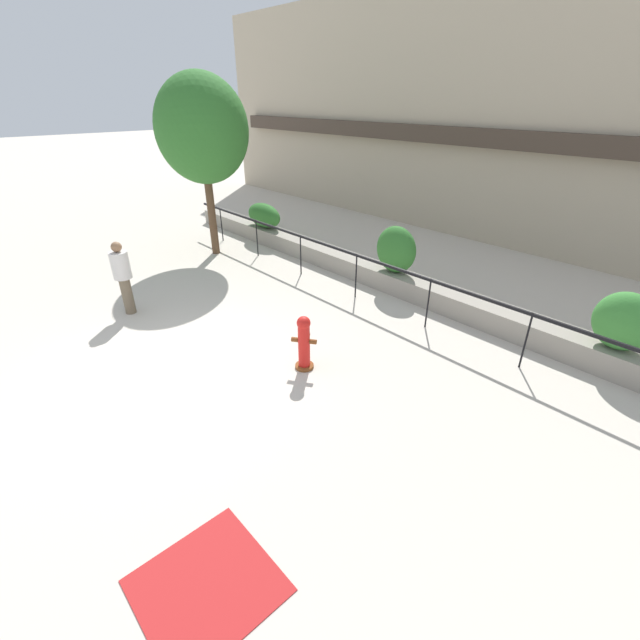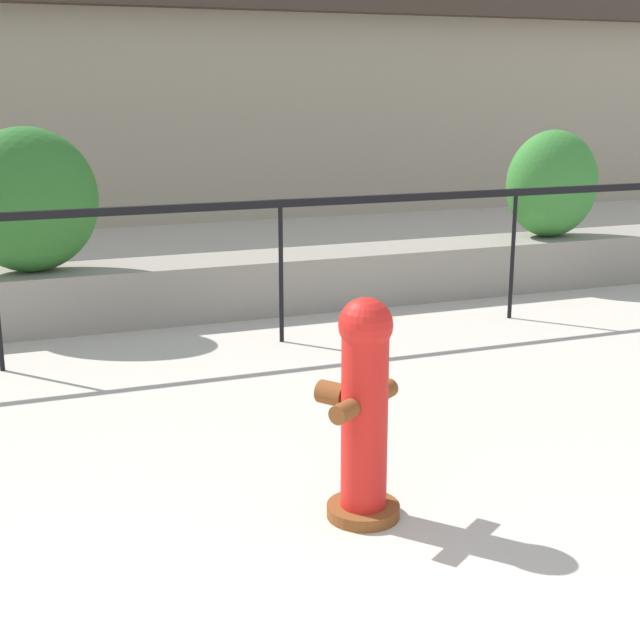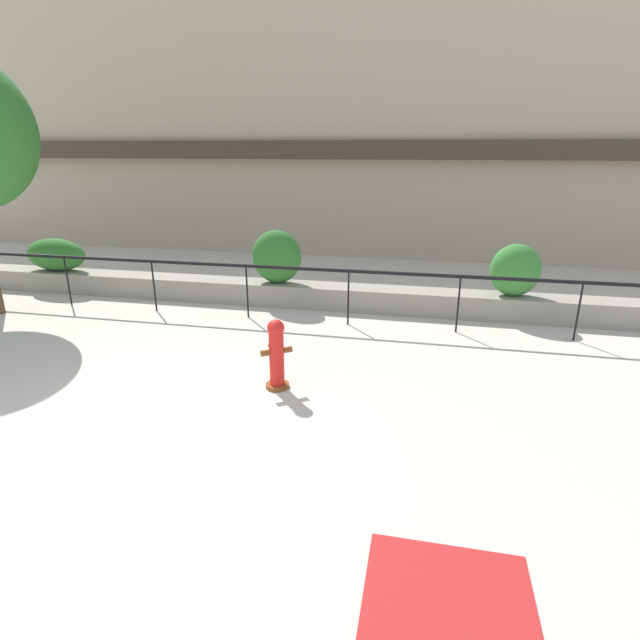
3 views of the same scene
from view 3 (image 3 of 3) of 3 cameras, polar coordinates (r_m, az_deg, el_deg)
ground_plane at (r=6.78m, az=-22.68°, el=-12.90°), size 120.00×120.00×0.00m
building_facade at (r=17.00m, az=-0.18°, el=21.00°), size 30.00×1.36×8.00m
planter_wall_low at (r=11.65m, az=-6.40°, el=3.17°), size 18.00×0.70×0.50m
fence_railing_segment at (r=10.45m, az=-8.44°, el=5.59°), size 15.00×0.05×1.15m
hedge_bush_0 at (r=14.15m, az=-27.95°, el=6.62°), size 1.58×0.70×0.81m
hedge_bush_1 at (r=11.35m, az=-4.97°, el=7.20°), size 1.13×0.70×1.20m
hedge_bush_2 at (r=11.04m, az=21.43°, el=5.31°), size 1.01×0.70×1.08m
fire_hydrant at (r=7.40m, az=-5.00°, el=-3.82°), size 0.49×0.49×1.08m
tactile_warning_pad at (r=4.63m, az=14.49°, el=-29.32°), size 1.35×1.35×0.01m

